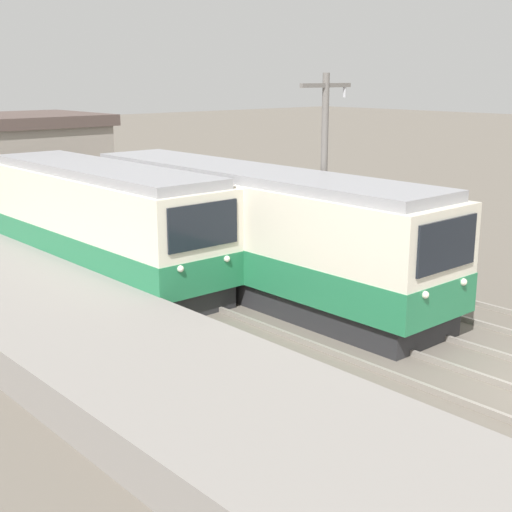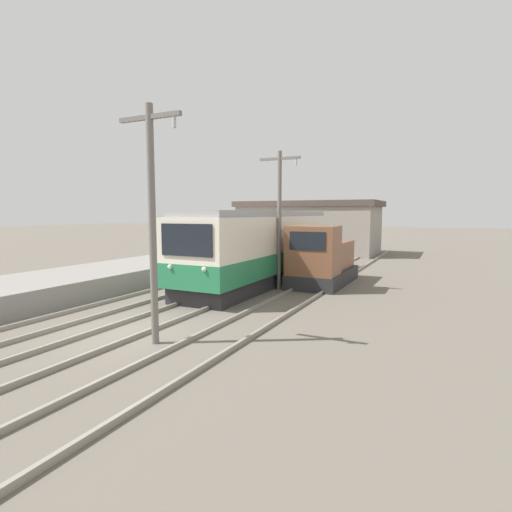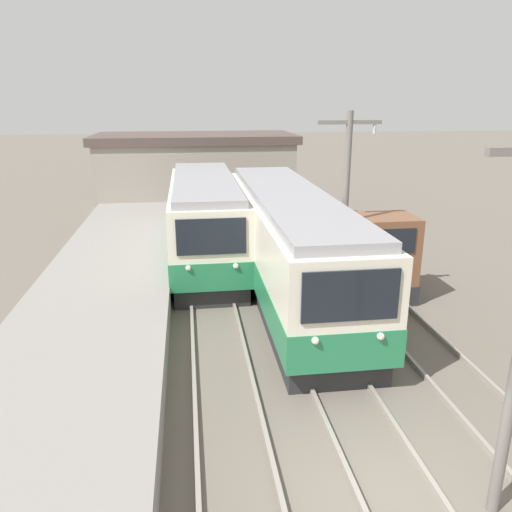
{
  "view_description": "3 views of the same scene",
  "coord_description": "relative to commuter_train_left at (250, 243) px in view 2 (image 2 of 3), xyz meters",
  "views": [
    {
      "loc": [
        -13.62,
        -5.83,
        6.38
      ],
      "look_at": [
        -1.24,
        8.1,
        1.64
      ],
      "focal_mm": 50.0,
      "sensor_mm": 36.0,
      "label": 1
    },
    {
      "loc": [
        8.91,
        -8.94,
        3.6
      ],
      "look_at": [
        0.83,
        7.69,
        1.61
      ],
      "focal_mm": 28.0,
      "sensor_mm": 36.0,
      "label": 2
    },
    {
      "loc": [
        -3.28,
        -6.76,
        6.78
      ],
      "look_at": [
        -1.18,
        8.51,
        1.91
      ],
      "focal_mm": 35.0,
      "sensor_mm": 36.0,
      "label": 3
    }
  ],
  "objects": [
    {
      "name": "ground_plane",
      "position": [
        2.6,
        -13.93,
        -1.7
      ],
      "size": [
        200.0,
        200.0,
        0.0
      ],
      "primitive_type": "plane",
      "color": "#665E54"
    },
    {
      "name": "track_left",
      "position": [
        0.0,
        -13.93,
        -1.63
      ],
      "size": [
        1.54,
        60.0,
        0.14
      ],
      "color": "gray",
      "rests_on": "ground"
    },
    {
      "name": "track_center",
      "position": [
        2.8,
        -13.93,
        -1.63
      ],
      "size": [
        1.54,
        60.0,
        0.14
      ],
      "color": "gray",
      "rests_on": "ground"
    },
    {
      "name": "track_right",
      "position": [
        5.8,
        -13.93,
        -1.63
      ],
      "size": [
        1.54,
        60.0,
        0.14
      ],
      "color": "gray",
      "rests_on": "ground"
    },
    {
      "name": "commuter_train_left",
      "position": [
        0.0,
        0.0,
        0.0
      ],
      "size": [
        2.84,
        10.71,
        3.67
      ],
      "color": "#28282B",
      "rests_on": "ground"
    },
    {
      "name": "commuter_train_center",
      "position": [
        2.8,
        -3.93,
        0.02
      ],
      "size": [
        2.84,
        13.88,
        3.71
      ],
      "color": "#28282B",
      "rests_on": "ground"
    },
    {
      "name": "shunting_locomotive",
      "position": [
        5.8,
        -3.44,
        -0.5
      ],
      "size": [
        2.4,
        5.42,
        3.0
      ],
      "color": "#28282B",
      "rests_on": "ground"
    },
    {
      "name": "catenary_mast_near",
      "position": [
        4.31,
        -14.42,
        1.83
      ],
      "size": [
        2.0,
        0.2,
        6.45
      ],
      "color": "slate",
      "rests_on": "ground"
    },
    {
      "name": "catenary_mast_mid",
      "position": [
        4.31,
        -5.52,
        1.83
      ],
      "size": [
        2.0,
        0.2,
        6.45
      ],
      "color": "slate",
      "rests_on": "ground"
    },
    {
      "name": "station_building",
      "position": [
        -0.09,
        12.07,
        0.65
      ],
      "size": [
        12.6,
        6.3,
        4.66
      ],
      "color": "gray",
      "rests_on": "ground"
    }
  ]
}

